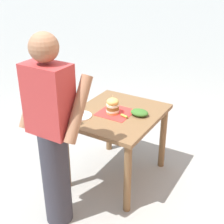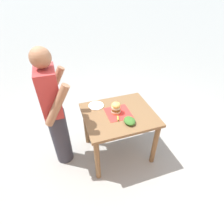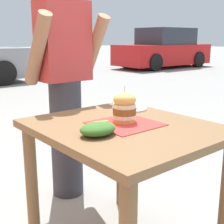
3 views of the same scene
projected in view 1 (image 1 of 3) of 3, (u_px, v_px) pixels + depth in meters
ground_plane at (117, 175)px, 3.44m from camera, size 80.00×80.00×0.00m
patio_table at (117, 125)px, 3.17m from camera, size 0.82×0.95×0.76m
serving_paper at (116, 112)px, 3.11m from camera, size 0.33×0.33×0.00m
sandwich at (113, 106)px, 3.06m from camera, size 0.13×0.13×0.20m
pickle_spear at (124, 116)px, 3.01m from camera, size 0.08×0.05×0.02m
side_plate_with_forks at (81, 116)px, 3.03m from camera, size 0.22×0.22×0.02m
side_salad at (139, 113)px, 3.04m from camera, size 0.18×0.14×0.06m
diner_across_table at (52, 133)px, 2.49m from camera, size 0.55×0.35×1.69m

